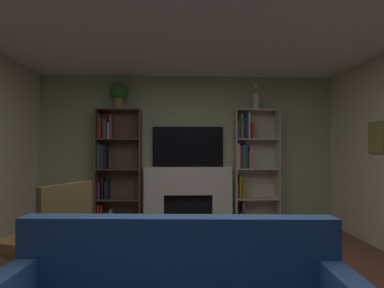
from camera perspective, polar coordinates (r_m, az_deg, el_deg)
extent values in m
cube|color=#9FAF84|center=(5.47, -0.76, -1.31)|extent=(5.14, 0.06, 2.59)
cube|color=olive|center=(4.91, 30.32, 1.03)|extent=(0.03, 0.32, 0.43)
cube|color=#3C5A43|center=(4.91, 30.22, 1.03)|extent=(0.01, 0.26, 0.37)
cube|color=silver|center=(5.45, -6.86, -12.01)|extent=(0.33, 0.20, 0.57)
cube|color=silver|center=(5.48, 5.39, -11.95)|extent=(0.33, 0.20, 0.57)
cube|color=silver|center=(5.36, -0.72, -6.65)|extent=(1.47, 0.20, 0.46)
cube|color=black|center=(5.50, -0.74, -11.92)|extent=(0.81, 0.08, 0.57)
cube|color=#524C53|center=(5.25, -0.64, -15.45)|extent=(1.57, 0.30, 0.03)
cube|color=black|center=(5.41, -0.74, -0.49)|extent=(1.20, 0.06, 0.68)
cube|color=brown|center=(5.47, -16.81, -4.39)|extent=(0.02, 0.30, 2.00)
cube|color=brown|center=(5.34, -9.30, -4.50)|extent=(0.02, 0.30, 2.00)
cube|color=brown|center=(5.53, -12.83, -4.37)|extent=(0.74, 0.02, 2.00)
cube|color=brown|center=(5.54, -13.14, -14.71)|extent=(0.70, 0.30, 0.02)
cube|color=#B63935|center=(5.59, -16.41, -12.36)|extent=(0.03, 0.20, 0.40)
cube|color=#AB2E1A|center=(5.58, -15.91, -12.45)|extent=(0.04, 0.20, 0.39)
cube|color=black|center=(5.58, -15.35, -12.98)|extent=(0.04, 0.19, 0.29)
cube|color=#237B4B|center=(5.55, -14.90, -13.11)|extent=(0.03, 0.25, 0.28)
cube|color=beige|center=(5.56, -14.36, -12.91)|extent=(0.03, 0.19, 0.31)
cube|color=#59366F|center=(5.53, -13.92, -13.26)|extent=(0.03, 0.24, 0.26)
cube|color=navy|center=(5.55, -13.54, -13.18)|extent=(0.02, 0.20, 0.27)
cube|color=brown|center=(5.45, -13.12, -9.70)|extent=(0.70, 0.30, 0.02)
cube|color=#5C316B|center=(5.53, -16.32, -8.01)|extent=(0.04, 0.19, 0.28)
cube|color=black|center=(5.51, -15.71, -7.71)|extent=(0.04, 0.19, 0.34)
cube|color=#1F5589|center=(5.50, -15.17, -8.06)|extent=(0.03, 0.19, 0.28)
cube|color=black|center=(5.46, -14.88, -7.84)|extent=(0.03, 0.25, 0.33)
cube|color=brown|center=(5.39, -13.10, -4.45)|extent=(0.70, 0.30, 0.02)
cube|color=#247343|center=(5.48, -16.32, -2.12)|extent=(0.04, 0.20, 0.41)
cube|color=#5D2F7F|center=(5.47, -15.78, -2.29)|extent=(0.04, 0.19, 0.38)
cube|color=black|center=(5.44, -15.27, -2.31)|extent=(0.04, 0.22, 0.38)
cube|color=brown|center=(5.38, -13.08, 0.85)|extent=(0.70, 0.30, 0.02)
cube|color=brown|center=(5.49, -16.38, 3.08)|extent=(0.02, 0.20, 0.41)
cube|color=#BC351E|center=(5.47, -16.05, 2.71)|extent=(0.03, 0.22, 0.34)
cube|color=#B43529|center=(5.48, -15.63, 2.71)|extent=(0.02, 0.19, 0.34)
cube|color=#2E508B|center=(5.44, -15.23, 2.58)|extent=(0.04, 0.25, 0.31)
cube|color=beige|center=(5.45, -14.72, 2.35)|extent=(0.02, 0.21, 0.27)
cube|color=brown|center=(5.45, -14.33, 3.00)|extent=(0.04, 0.20, 0.39)
cube|color=brown|center=(5.42, -13.07, 6.04)|extent=(0.70, 0.30, 0.02)
cube|color=beige|center=(5.38, 7.83, -4.48)|extent=(0.02, 0.31, 2.00)
cube|color=beige|center=(5.55, 15.17, -4.34)|extent=(0.02, 0.31, 2.00)
cube|color=beige|center=(5.59, 11.20, -4.33)|extent=(0.74, 0.02, 2.00)
cube|color=beige|center=(5.60, 11.59, -14.57)|extent=(0.70, 0.31, 0.02)
cube|color=black|center=(5.52, 8.10, -12.50)|extent=(0.02, 0.20, 0.41)
cube|color=#A53C26|center=(5.52, 8.64, -13.31)|extent=(0.03, 0.24, 0.26)
cube|color=#574176|center=(5.51, 9.06, -12.45)|extent=(0.03, 0.26, 0.43)
cube|color=beige|center=(5.50, 11.58, -9.61)|extent=(0.70, 0.31, 0.02)
cube|color=#A73931|center=(5.45, 8.14, -8.23)|extent=(0.03, 0.20, 0.26)
cube|color=olive|center=(5.44, 8.60, -7.61)|extent=(0.04, 0.23, 0.38)
cube|color=olive|center=(5.45, 9.16, -8.16)|extent=(0.04, 0.24, 0.27)
cube|color=beige|center=(5.45, 11.56, -4.42)|extent=(0.70, 0.31, 0.02)
cube|color=beige|center=(5.39, 8.22, -2.18)|extent=(0.04, 0.24, 0.41)
cube|color=#673364|center=(5.41, 8.70, -2.35)|extent=(0.04, 0.22, 0.38)
cube|color=#277C4C|center=(5.44, 9.27, -2.23)|extent=(0.04, 0.19, 0.40)
cube|color=#4B3473|center=(5.44, 9.72, -2.06)|extent=(0.03, 0.19, 0.43)
cube|color=olive|center=(5.44, 10.15, -2.82)|extent=(0.02, 0.23, 0.29)
cube|color=beige|center=(5.45, 10.44, -2.41)|extent=(0.02, 0.21, 0.36)
cube|color=beige|center=(5.44, 11.55, 0.83)|extent=(0.70, 0.31, 0.02)
cube|color=#2A4F9A|center=(5.40, 8.11, 2.49)|extent=(0.02, 0.23, 0.29)
cube|color=#A63737|center=(5.42, 8.43, 3.04)|extent=(0.02, 0.21, 0.40)
cube|color=#348148|center=(5.41, 8.81, 3.14)|extent=(0.03, 0.25, 0.42)
cube|color=#61297A|center=(5.44, 9.19, 2.74)|extent=(0.03, 0.20, 0.35)
cube|color=navy|center=(5.45, 9.66, 2.99)|extent=(0.03, 0.19, 0.39)
cube|color=beige|center=(5.45, 10.11, 3.22)|extent=(0.03, 0.22, 0.44)
cube|color=#AA2419|center=(5.44, 10.63, 2.35)|extent=(0.04, 0.25, 0.27)
cube|color=beige|center=(5.48, 11.53, 5.96)|extent=(0.70, 0.31, 0.02)
cylinder|color=#A17544|center=(5.43, -13.07, 7.06)|extent=(0.17, 0.17, 0.18)
sphere|color=#2A6C25|center=(5.46, -13.06, 9.25)|extent=(0.31, 0.31, 0.31)
cylinder|color=beige|center=(5.50, 11.51, 7.47)|extent=(0.11, 0.11, 0.28)
cylinder|color=#4C7F3F|center=(5.55, 11.37, 9.65)|extent=(0.01, 0.01, 0.15)
sphere|color=silver|center=(5.56, 11.36, 10.42)|extent=(0.05, 0.05, 0.05)
cylinder|color=#4C7F3F|center=(5.54, 11.53, 9.79)|extent=(0.01, 0.01, 0.18)
sphere|color=silver|center=(5.55, 11.53, 10.68)|extent=(0.04, 0.04, 0.04)
cylinder|color=#4C7F3F|center=(5.53, 11.56, 9.62)|extent=(0.01, 0.01, 0.14)
sphere|color=silver|center=(5.54, 11.55, 10.33)|extent=(0.04, 0.04, 0.04)
cylinder|color=#4C7F3F|center=(5.52, 11.51, 9.47)|extent=(0.01, 0.01, 0.11)
sphere|color=silver|center=(5.53, 11.50, 10.02)|extent=(0.05, 0.05, 0.05)
cube|color=#355B96|center=(2.16, -2.58, -18.67)|extent=(2.04, 0.28, 0.44)
cylinder|color=brown|center=(3.09, -25.65, -22.06)|extent=(0.04, 0.04, 0.44)
cylinder|color=brown|center=(3.48, -18.17, -19.59)|extent=(0.04, 0.04, 0.44)
cylinder|color=brown|center=(3.86, -25.05, -17.66)|extent=(0.04, 0.04, 0.44)
cube|color=#B07A41|center=(3.39, -25.29, -15.49)|extent=(0.82, 0.82, 0.08)
cube|color=brown|center=(3.41, -25.29, -16.46)|extent=(0.82, 0.82, 0.04)
cube|color=brown|center=(3.14, -21.71, -11.98)|extent=(0.31, 0.59, 0.58)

